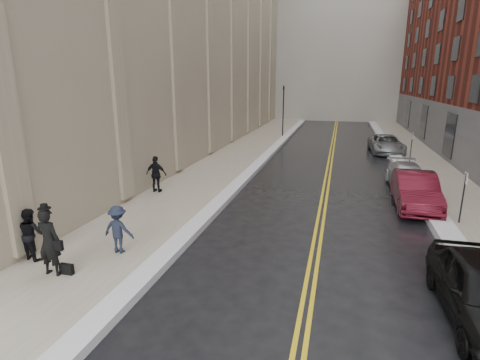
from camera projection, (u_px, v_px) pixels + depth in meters
The scene contains 17 objects.
ground at pixel (205, 310), 9.56m from camera, with size 160.00×160.00×0.00m, color black.
sidewalk_left at pixel (224, 165), 25.60m from camera, with size 4.00×64.00×0.15m, color gray.
sidewalk_right at pixel (440, 178), 22.23m from camera, with size 3.00×64.00×0.15m, color gray.
lane_stripe_a at pixel (326, 172), 23.90m from camera, with size 0.12×64.00×0.01m, color gold.
lane_stripe_b at pixel (330, 172), 23.84m from camera, with size 0.12×64.00×0.01m, color gold.
snow_ridge_left at pixel (257, 166), 25.01m from camera, with size 0.70×60.80×0.26m, color silver.
snow_ridge_right at pixel (407, 175), 22.67m from camera, with size 0.85×60.80×0.30m, color silver.
traffic_signal at pixel (283, 107), 37.42m from camera, with size 0.18×0.15×5.20m.
parking_sign_near at pixel (463, 194), 14.70m from camera, with size 0.06×0.35×2.23m.
parking_sign_far at pixel (411, 145), 25.90m from camera, with size 0.06×0.35×2.23m.
car_maroon at pixel (415, 190), 17.12m from camera, with size 1.70×4.88×1.61m, color #4E0D19.
car_silver_near at pixel (407, 176), 20.18m from camera, with size 1.85×4.54×1.32m, color #A9ABB1.
car_silver_far at pixel (386, 144), 30.11m from camera, with size 2.40×5.20×1.45m, color gray.
pedestrian_main at pixel (49, 242), 10.78m from camera, with size 0.74×0.49×2.04m, color black.
pedestrian_a at pixel (31, 234), 11.81m from camera, with size 0.81×0.63×1.67m, color black.
pedestrian_b at pixel (118, 229), 12.25m from camera, with size 1.04×0.60×1.61m, color #1A202F.
pedestrian_c at pixel (156, 174), 18.94m from camera, with size 1.09×0.45×1.86m, color black.
Camera 1 is at (3.04, -7.86, 5.68)m, focal length 28.00 mm.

